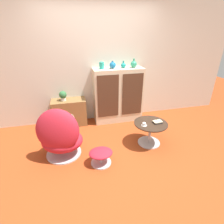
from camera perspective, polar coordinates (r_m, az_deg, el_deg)
name	(u,v)px	position (r m, az deg, el deg)	size (l,w,h in m)	color
ground_plane	(114,153)	(3.17, 0.76, -13.13)	(12.00, 12.00, 0.00)	#9E3D19
wall_back	(98,63)	(3.96, -4.64, 15.54)	(6.40, 0.06, 2.60)	beige
sideboard	(118,95)	(4.00, 1.95, 5.51)	(1.09, 0.41, 1.22)	beige
tv_console	(70,112)	(4.00, -13.69, -0.13)	(0.73, 0.38, 0.59)	brown
egg_chair	(60,136)	(2.98, -16.61, -7.53)	(0.85, 0.82, 0.92)	#B7B7BC
ottoman	(101,155)	(2.86, -3.67, -13.72)	(0.38, 0.33, 0.25)	#B7B7BC
coffee_table	(150,130)	(3.33, 12.32, -5.86)	(0.61, 0.61, 0.44)	#B7B7BC
vase_leftmost	(102,66)	(3.74, -3.40, 14.92)	(0.10, 0.10, 0.14)	teal
vase_inner_left	(113,65)	(3.79, 0.19, 15.05)	(0.13, 0.13, 0.15)	#196699
vase_inner_right	(123,65)	(3.86, 3.72, 14.98)	(0.10, 0.10, 0.15)	teal
vase_rightmost	(134,64)	(3.93, 7.10, 15.28)	(0.14, 0.14, 0.19)	#2D8E6B
potted_plant	(63,95)	(3.85, -15.74, 5.26)	(0.16, 0.16, 0.21)	silver
teacup	(144,124)	(3.13, 10.45, -4.02)	(0.10, 0.10, 0.05)	white
book_stack	(158,122)	(3.27, 14.64, -3.15)	(0.16, 0.12, 0.04)	black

